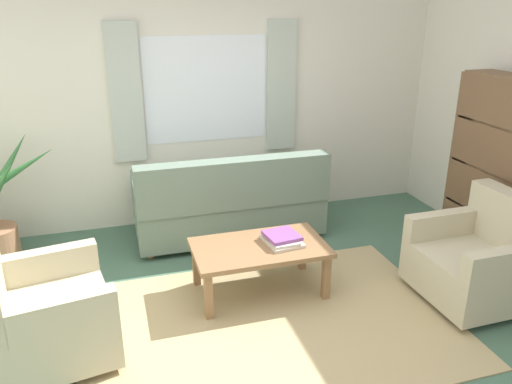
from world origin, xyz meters
TOP-DOWN VIEW (x-y plane):
  - ground_plane at (0.00, 0.00)m, footprint 6.24×6.24m
  - wall_back at (0.00, 2.26)m, footprint 5.32×0.12m
  - window_with_curtains at (0.00, 2.18)m, footprint 1.98×0.07m
  - area_rug at (0.00, 0.00)m, footprint 2.80×1.92m
  - couch at (0.09, 1.59)m, footprint 1.90×0.82m
  - armchair_left at (-1.61, 0.09)m, footprint 0.95×0.96m
  - armchair_right at (1.76, -0.12)m, footprint 0.84×0.86m
  - coffee_table at (0.06, 0.47)m, footprint 1.10×0.64m
  - book_stack_on_table at (0.26, 0.47)m, footprint 0.31×0.36m
  - bookshelf at (2.35, 0.51)m, footprint 0.30×0.94m

SIDE VIEW (x-z plane):
  - ground_plane at x=0.00m, z-range 0.00..0.00m
  - area_rug at x=0.00m, z-range 0.00..0.01m
  - armchair_left at x=-1.61m, z-range -0.09..0.79m
  - armchair_right at x=1.76m, z-range -0.09..0.79m
  - couch at x=0.09m, z-range -0.09..0.83m
  - coffee_table at x=0.06m, z-range 0.16..0.60m
  - book_stack_on_table at x=0.26m, z-range 0.44..0.51m
  - bookshelf at x=2.35m, z-range -0.08..1.64m
  - wall_back at x=0.00m, z-range 0.00..2.60m
  - window_with_curtains at x=0.00m, z-range 0.75..2.15m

